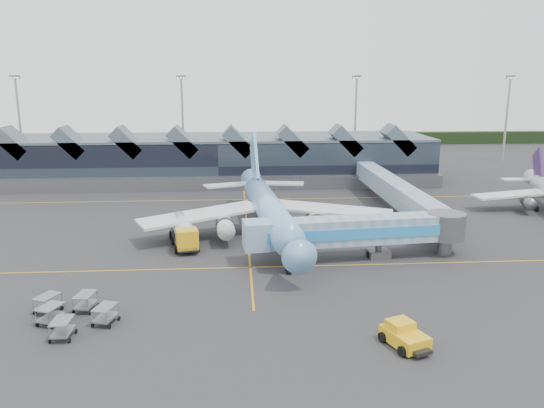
{
  "coord_description": "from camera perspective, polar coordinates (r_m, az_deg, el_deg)",
  "views": [
    {
      "loc": [
        -1.46,
        -66.65,
        21.44
      ],
      "look_at": [
        3.3,
        2.94,
        5.0
      ],
      "focal_mm": 35.0,
      "sensor_mm": 36.0,
      "label": 1
    }
  ],
  "objects": [
    {
      "name": "baggage_carts",
      "position": [
        52.26,
        -20.84,
        -10.76
      ],
      "size": [
        8.31,
        8.06,
        1.68
      ],
      "rotation": [
        0.0,
        0.0,
        -0.27
      ],
      "color": "gray",
      "rests_on": "ground"
    },
    {
      "name": "jet_bridge",
      "position": [
        65.58,
        10.41,
        -2.83
      ],
      "size": [
        27.81,
        6.8,
        5.39
      ],
      "rotation": [
        0.0,
        0.0,
        0.11
      ],
      "color": "#6F98B9",
      "rests_on": "ground"
    },
    {
      "name": "tree_line_far",
      "position": [
        177.73,
        -3.45,
        6.96
      ],
      "size": [
        260.0,
        4.0,
        4.0
      ],
      "primitive_type": "cube",
      "color": "black",
      "rests_on": "ground"
    },
    {
      "name": "fuel_truck",
      "position": [
        71.2,
        -9.54,
        -2.78
      ],
      "size": [
        4.69,
        10.69,
        3.56
      ],
      "rotation": [
        0.0,
        0.0,
        0.22
      ],
      "color": "black",
      "rests_on": "ground"
    },
    {
      "name": "pushback_tug",
      "position": [
        46.21,
        14.05,
        -13.59
      ],
      "size": [
        3.89,
        4.89,
        1.97
      ],
      "rotation": [
        0.0,
        0.0,
        0.36
      ],
      "color": "gold",
      "rests_on": "ground"
    },
    {
      "name": "main_airliner",
      "position": [
        74.07,
        -0.42,
        -0.39
      ],
      "size": [
        36.41,
        42.03,
        13.49
      ],
      "rotation": [
        0.0,
        0.0,
        0.09
      ],
      "color": "#76A1EF",
      "rests_on": "ground"
    },
    {
      "name": "light_masts",
      "position": [
        131.69,
        5.99,
        9.29
      ],
      "size": [
        132.4,
        42.56,
        22.45
      ],
      "color": "#999BA1",
      "rests_on": "ground"
    },
    {
      "name": "taxi_stripes",
      "position": [
        79.61,
        -2.72,
        -2.37
      ],
      "size": [
        120.0,
        60.0,
        0.01
      ],
      "color": "#C08016",
      "rests_on": "ground"
    },
    {
      "name": "ground",
      "position": [
        70.03,
        -2.54,
        -4.58
      ],
      "size": [
        260.0,
        260.0,
        0.0
      ],
      "primitive_type": "plane",
      "color": "#242527",
      "rests_on": "ground"
    },
    {
      "name": "terminal",
      "position": [
        115.26,
        -5.69,
        4.94
      ],
      "size": [
        90.0,
        22.25,
        12.52
      ],
      "color": "black",
      "rests_on": "ground"
    }
  ]
}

